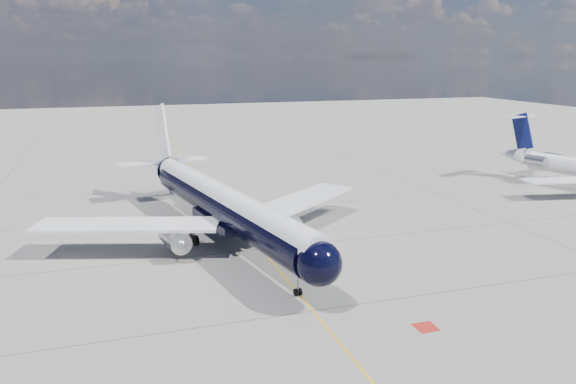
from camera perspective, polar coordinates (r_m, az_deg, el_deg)
name	(u,v)px	position (r m, az deg, el deg)	size (l,w,h in m)	color
ground	(222,202)	(75.90, -6.73, -1.01)	(320.00, 320.00, 0.00)	gray
taxiway_centerline	(230,211)	(71.16, -5.93, -1.97)	(0.16, 160.00, 0.01)	#F2AB0C
red_marking	(426,327)	(42.76, 13.82, -13.20)	(1.60, 1.60, 0.01)	maroon
main_airliner	(220,203)	(59.30, -6.91, -1.10)	(36.54, 45.00, 13.07)	black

